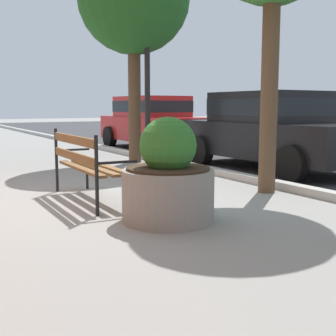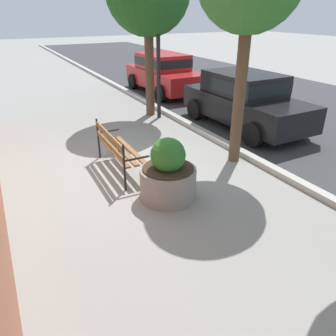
{
  "view_description": "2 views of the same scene",
  "coord_description": "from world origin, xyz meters",
  "px_view_note": "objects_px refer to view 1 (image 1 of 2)",
  "views": [
    {
      "loc": [
        5.94,
        -2.1,
        1.29
      ],
      "look_at": [
        1.59,
        0.39,
        0.6
      ],
      "focal_mm": 48.99,
      "sensor_mm": 36.0,
      "label": 1
    },
    {
      "loc": [
        6.28,
        -2.1,
        3.16
      ],
      "look_at": [
        1.59,
        0.39,
        0.6
      ],
      "focal_mm": 35.17,
      "sensor_mm": 36.0,
      "label": 2
    }
  ],
  "objects_px": {
    "concrete_planter": "(168,181)",
    "parked_car_black": "(272,128)",
    "park_bench": "(86,161)",
    "lamp_post": "(147,46)",
    "parked_car_red": "(153,121)"
  },
  "relations": [
    {
      "from": "parked_car_black",
      "to": "lamp_post",
      "type": "xyz_separation_m",
      "value": [
        -1.99,
        -1.8,
        1.71
      ]
    },
    {
      "from": "park_bench",
      "to": "parked_car_red",
      "type": "distance_m",
      "value": 7.63
    },
    {
      "from": "concrete_planter",
      "to": "lamp_post",
      "type": "relative_size",
      "value": 0.3
    },
    {
      "from": "parked_car_black",
      "to": "lamp_post",
      "type": "height_order",
      "value": "lamp_post"
    },
    {
      "from": "parked_car_red",
      "to": "lamp_post",
      "type": "xyz_separation_m",
      "value": [
        3.14,
        -1.8,
        1.71
      ]
    },
    {
      "from": "park_bench",
      "to": "lamp_post",
      "type": "relative_size",
      "value": 0.46
    },
    {
      "from": "concrete_planter",
      "to": "parked_car_black",
      "type": "height_order",
      "value": "parked_car_black"
    },
    {
      "from": "parked_car_red",
      "to": "parked_car_black",
      "type": "bearing_deg",
      "value": 0.0
    },
    {
      "from": "park_bench",
      "to": "lamp_post",
      "type": "height_order",
      "value": "lamp_post"
    },
    {
      "from": "park_bench",
      "to": "parked_car_red",
      "type": "xyz_separation_m",
      "value": [
        -6.27,
        4.34,
        0.3
      ]
    },
    {
      "from": "parked_car_red",
      "to": "parked_car_black",
      "type": "distance_m",
      "value": 5.13
    },
    {
      "from": "parked_car_red",
      "to": "parked_car_black",
      "type": "height_order",
      "value": "same"
    },
    {
      "from": "park_bench",
      "to": "parked_car_black",
      "type": "height_order",
      "value": "parked_car_black"
    },
    {
      "from": "parked_car_red",
      "to": "lamp_post",
      "type": "height_order",
      "value": "lamp_post"
    },
    {
      "from": "parked_car_red",
      "to": "park_bench",
      "type": "bearing_deg",
      "value": -34.72
    }
  ]
}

